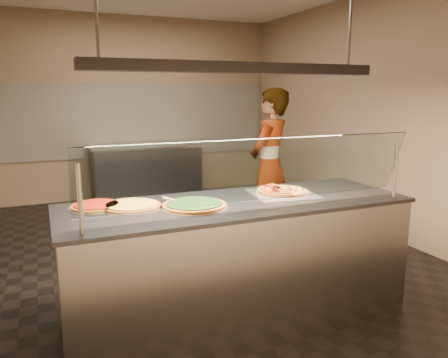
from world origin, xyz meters
name	(u,v)px	position (x,y,z in m)	size (l,w,h in m)	color
ground	(185,254)	(0.00, 0.00, -0.01)	(5.00, 6.00, 0.02)	black
wall_back	(128,109)	(0.00, 3.01, 1.50)	(5.00, 0.02, 3.00)	#8F7A5C
wall_front	(396,157)	(0.00, -3.01, 1.50)	(5.00, 0.02, 3.00)	#8F7A5C
wall_right	(371,114)	(2.51, 0.00, 1.50)	(0.02, 6.00, 3.00)	#8F7A5C
tile_band	(129,121)	(0.00, 2.98, 1.30)	(4.90, 0.02, 1.20)	silver
serving_counter	(237,257)	(-0.01, -1.41, 0.47)	(2.74, 0.94, 0.93)	#B7B7BC
sneeze_guard	(258,172)	(-0.01, -1.75, 1.23)	(2.50, 0.18, 0.54)	#B7B7BC
perforated_tray	(283,193)	(0.45, -1.33, 0.94)	(0.58, 0.58, 0.01)	silver
half_pizza_pepperoni	(272,191)	(0.34, -1.32, 0.96)	(0.27, 0.45, 0.05)	brown
half_pizza_sausage	(293,190)	(0.55, -1.33, 0.96)	(0.27, 0.45, 0.04)	brown
pizza_spinach	(194,205)	(-0.38, -1.44, 0.95)	(0.51, 0.51, 0.03)	silver
pizza_cheese	(131,205)	(-0.81, -1.27, 0.94)	(0.46, 0.46, 0.03)	silver
pizza_tomato	(96,206)	(-1.05, -1.17, 0.94)	(0.40, 0.40, 0.03)	silver
pizza_spatula	(177,199)	(-0.46, -1.27, 0.96)	(0.25, 0.21, 0.02)	#B7B7BC
prep_table	(146,173)	(0.16, 2.55, 0.47)	(1.73, 0.74, 0.93)	#3C3C42
worker	(269,165)	(1.11, 0.11, 0.91)	(0.66, 0.44, 1.82)	#434048
heat_lamp_housing	(238,68)	(-0.01, -1.41, 1.95)	(2.30, 0.18, 0.08)	#3C3C42
lamp_rod_right	(352,0)	(0.99, -1.41, 2.50)	(0.02, 0.02, 1.01)	#B7B7BC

